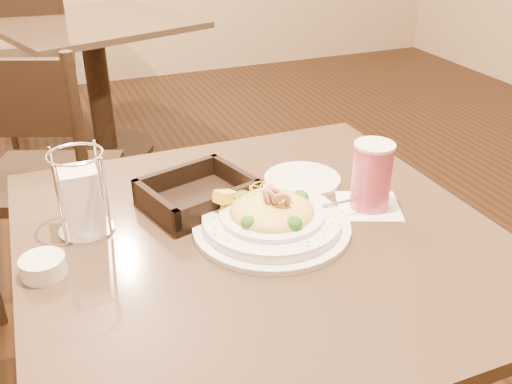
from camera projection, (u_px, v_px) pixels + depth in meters
name	position (u px, v px, depth m)	size (l,w,h in m)	color
main_table	(260.00, 323.00, 1.21)	(0.90, 0.90, 0.72)	black
background_table	(96.00, 64.00, 2.99)	(1.14, 1.14, 0.72)	black
dining_chair_near	(42.00, 175.00, 1.83)	(0.54, 0.54, 0.93)	black
dining_chair_far	(35.00, 53.00, 3.17)	(0.46, 0.46, 0.93)	black
pasta_bowl	(271.00, 217.00, 1.10)	(0.34, 0.31, 0.10)	white
drink_glass	(372.00, 176.00, 1.16)	(0.17, 0.17, 0.14)	white
bread_basket	(198.00, 196.00, 1.19)	(0.25, 0.23, 0.06)	black
napkin_caddy	(82.00, 199.00, 1.08)	(0.11, 0.11, 0.17)	silver
side_plate	(302.00, 179.00, 1.30)	(0.17, 0.17, 0.01)	white
butter_ramekin	(43.00, 266.00, 0.98)	(0.08, 0.08, 0.03)	white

